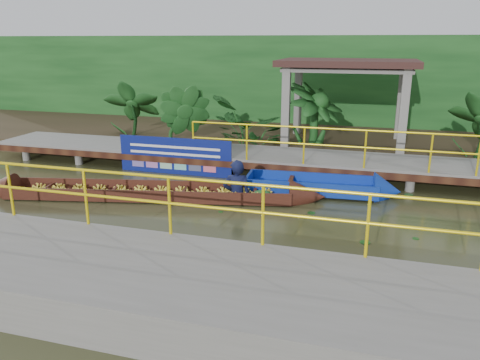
# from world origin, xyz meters

# --- Properties ---
(ground) EXTENTS (80.00, 80.00, 0.00)m
(ground) POSITION_xyz_m (0.00, 0.00, 0.00)
(ground) COLOR #32351A
(ground) RESTS_ON ground
(land_strip) EXTENTS (30.00, 8.00, 0.45)m
(land_strip) POSITION_xyz_m (0.00, 7.50, 0.23)
(land_strip) COLOR #2F2717
(land_strip) RESTS_ON ground
(far_dock) EXTENTS (16.00, 2.06, 1.66)m
(far_dock) POSITION_xyz_m (0.02, 3.43, 0.48)
(far_dock) COLOR slate
(far_dock) RESTS_ON ground
(near_dock) EXTENTS (18.00, 2.40, 1.73)m
(near_dock) POSITION_xyz_m (1.00, -4.20, 0.30)
(near_dock) COLOR slate
(near_dock) RESTS_ON ground
(pavilion) EXTENTS (4.40, 3.00, 3.00)m
(pavilion) POSITION_xyz_m (3.00, 6.30, 2.82)
(pavilion) COLOR slate
(pavilion) RESTS_ON ground
(foliage_backdrop) EXTENTS (30.00, 0.80, 4.00)m
(foliage_backdrop) POSITION_xyz_m (0.00, 10.00, 2.00)
(foliage_backdrop) COLOR #133E16
(foliage_backdrop) RESTS_ON ground
(vendor_boat) EXTENTS (8.79, 2.66, 2.26)m
(vendor_boat) POSITION_xyz_m (-0.84, 0.40, 0.31)
(vendor_boat) COLOR #34140E
(vendor_boat) RESTS_ON ground
(moored_blue_boat) EXTENTS (3.96, 1.29, 0.93)m
(moored_blue_boat) POSITION_xyz_m (3.47, 1.89, 0.17)
(moored_blue_boat) COLOR #0E2D9B
(moored_blue_boat) RESTS_ON ground
(blue_banner) EXTENTS (3.48, 0.04, 1.09)m
(blue_banner) POSITION_xyz_m (-1.57, 2.48, 0.56)
(blue_banner) COLOR navy
(blue_banner) RESTS_ON ground
(tropical_plants) EXTENTS (14.35, 1.35, 1.69)m
(tropical_plants) POSITION_xyz_m (1.74, 5.30, 1.30)
(tropical_plants) COLOR #133E16
(tropical_plants) RESTS_ON ground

